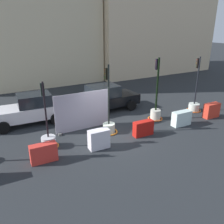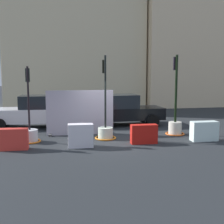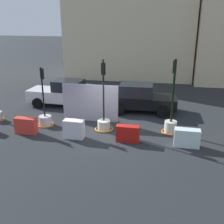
% 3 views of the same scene
% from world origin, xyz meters
% --- Properties ---
extents(ground_plane, '(120.00, 120.00, 0.00)m').
position_xyz_m(ground_plane, '(0.00, 0.00, 0.00)').
color(ground_plane, '#24272A').
extents(traffic_light_1, '(0.90, 0.90, 3.13)m').
position_xyz_m(traffic_light_1, '(-3.34, 0.26, 0.43)').
color(traffic_light_1, silver).
rests_on(traffic_light_1, ground_plane).
extents(traffic_light_2, '(0.94, 0.94, 3.61)m').
position_xyz_m(traffic_light_2, '(-0.14, 0.26, 0.51)').
color(traffic_light_2, silver).
rests_on(traffic_light_2, ground_plane).
extents(traffic_light_3, '(0.89, 0.89, 3.69)m').
position_xyz_m(traffic_light_3, '(3.23, 0.52, 0.63)').
color(traffic_light_3, beige).
rests_on(traffic_light_3, ground_plane).
extents(construction_barrier_1, '(1.11, 0.42, 0.81)m').
position_xyz_m(construction_barrier_1, '(-3.85, -0.90, 0.40)').
color(construction_barrier_1, red).
rests_on(construction_barrier_1, ground_plane).
extents(construction_barrier_2, '(0.98, 0.49, 0.91)m').
position_xyz_m(construction_barrier_2, '(-1.34, -0.99, 0.46)').
color(construction_barrier_2, silver).
rests_on(construction_barrier_2, ground_plane).
extents(construction_barrier_3, '(1.09, 0.40, 0.78)m').
position_xyz_m(construction_barrier_3, '(1.25, -0.92, 0.39)').
color(construction_barrier_3, red).
rests_on(construction_barrier_3, ground_plane).
extents(construction_barrier_4, '(1.14, 0.48, 0.83)m').
position_xyz_m(construction_barrier_4, '(3.91, -0.94, 0.41)').
color(construction_barrier_4, silver).
rests_on(construction_barrier_4, ground_plane).
extents(car_black_sedan, '(4.13, 2.21, 1.70)m').
position_xyz_m(car_black_sedan, '(1.44, 3.45, 0.84)').
color(car_black_sedan, black).
rests_on(car_black_sedan, ground_plane).
extents(car_white_van, '(4.57, 2.20, 1.70)m').
position_xyz_m(car_white_van, '(-3.47, 3.66, 0.81)').
color(car_white_van, silver).
rests_on(car_white_van, ground_plane).
extents(site_fence_panel, '(3.11, 0.50, 2.08)m').
position_xyz_m(site_fence_panel, '(-1.13, 1.33, 0.98)').
color(site_fence_panel, '#A29BAC').
rests_on(site_fence_panel, ground_plane).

